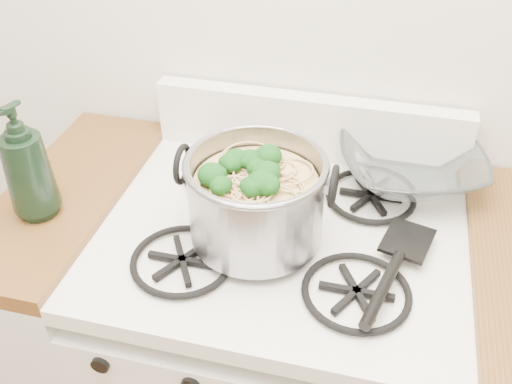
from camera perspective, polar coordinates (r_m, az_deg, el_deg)
name	(u,v)px	position (r m, az deg, el deg)	size (l,w,h in m)	color
gas_range	(277,365)	(1.55, 2.15, -16.92)	(0.76, 0.66, 0.92)	white
counter_left	(99,321)	(1.67, -15.43, -12.33)	(0.25, 0.65, 0.92)	silver
stock_pot	(256,200)	(1.11, 0.00, -0.78)	(0.31, 0.28, 0.19)	gray
spatula	(408,238)	(1.18, 14.96, -4.43)	(0.29, 0.31, 0.02)	black
glass_bowl	(409,172)	(1.35, 15.01, 1.93)	(0.13, 0.13, 0.03)	white
bottle	(26,162)	(1.23, -22.04, 2.82)	(0.10, 0.10, 0.26)	black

